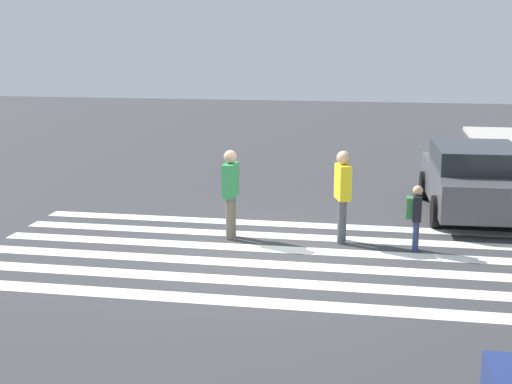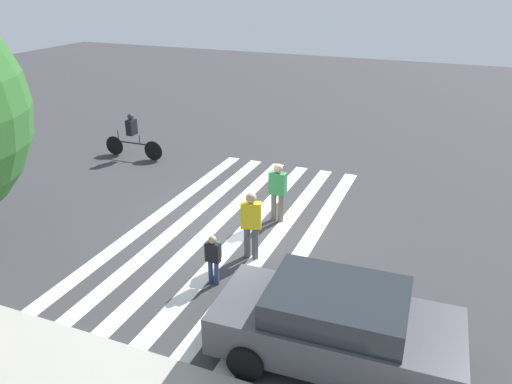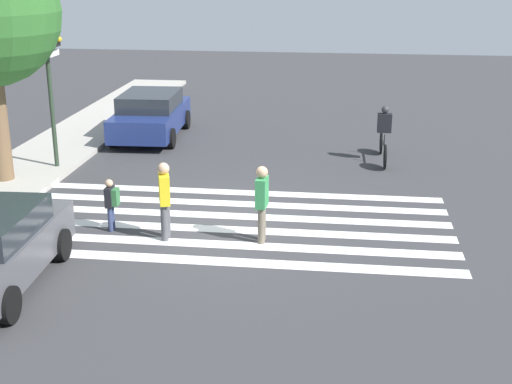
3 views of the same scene
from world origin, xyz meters
TOP-DOWN VIEW (x-y plane):
  - ground_plane at (0.00, 0.00)m, footprint 60.00×60.00m
  - crosswalk_stripes at (0.00, 0.00)m, footprint 4.73×10.00m
  - traffic_light at (3.46, 5.34)m, footprint 0.60×0.50m
  - pedestrian_adult_tall_backpack at (-1.11, 1.19)m, footprint 0.51×0.34m
  - pedestrian_adult_blue_shirt at (-0.78, 2.47)m, footprint 0.33×0.28m
  - pedestrian_child_with_backpack at (-1.02, -0.86)m, footprint 0.47×0.25m
  - cyclist_near_curb at (5.60, -3.66)m, footprint 2.37×0.41m
  - car_parked_silver_sedan at (7.57, 3.85)m, footprint 4.44×2.20m

SIDE VIEW (x-z plane):
  - ground_plane at x=0.00m, z-range 0.00..0.00m
  - crosswalk_stripes at x=0.00m, z-range 0.00..0.01m
  - pedestrian_adult_blue_shirt at x=-0.78m, z-range 0.10..1.27m
  - car_parked_silver_sedan at x=7.57m, z-range 0.02..1.52m
  - cyclist_near_curb at x=5.60m, z-range 0.05..1.70m
  - pedestrian_child_with_backpack at x=-1.02m, z-range 0.11..1.77m
  - pedestrian_adult_tall_backpack at x=-1.11m, z-range 0.11..1.80m
  - traffic_light at x=3.46m, z-range 0.90..5.41m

